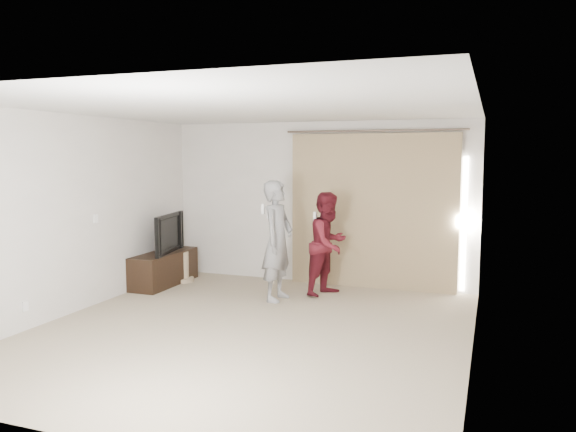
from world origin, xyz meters
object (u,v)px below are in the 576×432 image
at_px(tv, 163,233).
at_px(person_man, 278,241).
at_px(person_woman, 329,244).
at_px(tv_console, 164,268).

relative_size(tv, person_man, 0.63).
bearing_deg(person_woman, tv_console, -174.14).
bearing_deg(person_man, person_woman, 41.76).
bearing_deg(person_woman, tv, -174.14).
xyz_separation_m(tv_console, person_woman, (2.66, 0.27, 0.51)).
relative_size(tv_console, person_man, 0.79).
distance_m(person_man, person_woman, 0.81).
xyz_separation_m(person_man, person_woman, (0.60, 0.54, -0.09)).
xyz_separation_m(tv_console, person_man, (2.06, -0.26, 0.60)).
height_order(tv_console, person_man, person_man).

